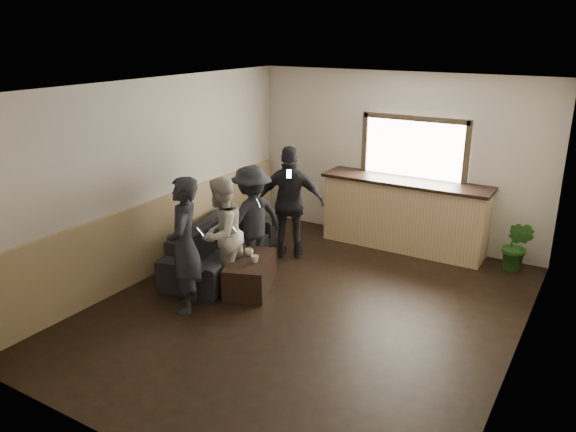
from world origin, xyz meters
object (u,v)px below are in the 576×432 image
Objects in this scene: bar_counter at (404,210)px; potted_plant at (517,246)px; cup_a at (249,252)px; cup_b at (255,259)px; person_c at (252,219)px; coffee_table at (250,274)px; person_d at (290,203)px; sofa at (222,246)px; person_b at (221,234)px; person_a at (184,245)px.

potted_plant is at bearing -1.96° from bar_counter.
cup_a is at bearing -142.53° from potted_plant.
potted_plant is (3.12, 2.39, -0.08)m from cup_a.
person_c reaches higher than cup_b.
bar_counter is 2.90m from coffee_table.
person_d is (0.22, 0.73, 0.09)m from person_c.
bar_counter is at bearing -162.54° from person_d.
bar_counter is 2.58m from person_c.
potted_plant is (1.77, -0.06, -0.24)m from bar_counter.
bar_counter reaches higher than sofa.
coffee_table is at bearing -140.23° from potted_plant.
cup_a is 1.09× the size of cup_b.
person_b reaches higher than cup_a.
person_a reaches higher than cup_a.
person_b is at bearing -131.08° from cup_a.
person_b is at bearing -166.31° from cup_b.
person_b is 1.48m from person_d.
person_d is at bearing -136.99° from bar_counter.
coffee_table is 1.46m from person_d.
potted_plant is (2.91, 2.57, -0.09)m from cup_b.
bar_counter reaches higher than cup_a.
cup_b reaches higher than cup_a.
cup_a is 0.14× the size of potted_plant.
cup_b is at bearing -138.53° from potted_plant.
cup_b is (0.92, -0.45, 0.15)m from sofa.
person_c is at bearing 47.33° from person_d.
bar_counter is at bearing 160.80° from person_c.
person_c is (0.45, 0.16, 0.46)m from sofa.
person_d is at bearing -48.61° from sofa.
bar_counter is 3.01m from sofa.
bar_counter is 3.84m from person_a.
person_a is (-3.38, -3.42, 0.48)m from potted_plant.
sofa is 4.37m from potted_plant.
person_d is (-1.38, -1.29, 0.24)m from bar_counter.
coffee_table is at bearing 70.03° from person_d.
potted_plant is 4.83m from person_a.
bar_counter is at bearing -54.78° from sofa.
potted_plant reaches higher than coffee_table.
sofa is 1.04m from cup_b.
potted_plant reaches higher than cup_a.
cup_a is 0.49m from person_b.
person_c is (-0.00, 1.47, -0.08)m from person_a.
person_a is (-0.35, -0.90, 0.66)m from coffee_table.
cup_b is 3.88m from potted_plant.
person_c is at bearing 119.81° from cup_a.
person_d is (0.67, 0.89, 0.55)m from sofa.
coffee_table is at bearing -51.63° from cup_a.
coffee_table is 3.94m from potted_plant.
person_c is at bearing 121.84° from coffee_table.
potted_plant reaches higher than sofa.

